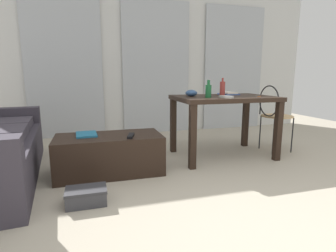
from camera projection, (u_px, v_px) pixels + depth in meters
ground_plane at (201, 168)px, 2.95m from camera, size 8.14×8.14×0.00m
wall_back at (155, 57)px, 4.68m from camera, size 5.87×0.10×2.64m
curtains at (156, 68)px, 4.63m from camera, size 4.17×0.03×2.24m
coffee_table at (110, 154)px, 2.77m from camera, size 1.07×0.53×0.40m
craft_table at (224, 105)px, 3.28m from camera, size 1.18×0.80×0.75m
wire_chair at (273, 111)px, 3.51m from camera, size 0.41×0.41×0.88m
bottle_near at (222, 88)px, 3.28m from camera, size 0.06×0.06×0.22m
bottle_far at (208, 91)px, 3.03m from camera, size 0.07×0.07×0.20m
bowl at (191, 93)px, 3.22m from camera, size 0.14×0.14×0.08m
book_stack at (228, 93)px, 3.49m from camera, size 0.22×0.24×0.04m
tv_remote_on_table at (226, 97)px, 2.99m from camera, size 0.11×0.19×0.02m
scissors at (258, 96)px, 3.19m from camera, size 0.07×0.11×0.00m
tv_remote_primary at (131, 136)px, 2.66m from camera, size 0.10×0.19×0.03m
magazine at (86, 134)px, 2.74m from camera, size 0.22×0.29×0.02m
shoebox at (86, 196)px, 2.11m from camera, size 0.32×0.21×0.13m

